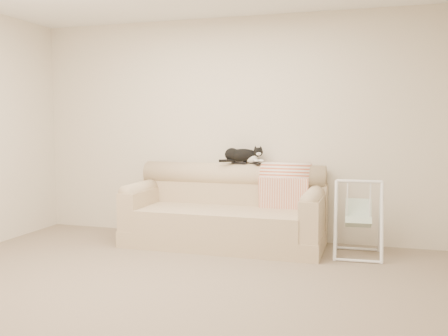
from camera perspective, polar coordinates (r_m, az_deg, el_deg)
name	(u,v)px	position (r m, az deg, el deg)	size (l,w,h in m)	color
ground_plane	(169,289)	(4.27, -6.27, -13.57)	(5.00, 5.00, 0.00)	#705F4C
room_shell	(167,103)	(4.05, -6.49, 7.37)	(5.04, 4.04, 2.60)	beige
sofa	(226,213)	(5.65, 0.21, -5.20)	(2.20, 0.93, 0.90)	#C9B58D
remote_a	(239,163)	(5.78, 1.75, 0.62)	(0.19, 0.07, 0.03)	black
remote_b	(255,163)	(5.73, 3.59, 0.55)	(0.15, 0.16, 0.02)	black
tuxedo_cat	(243,155)	(5.77, 2.14, 1.48)	(0.51, 0.30, 0.20)	black
throw_blanket	(286,180)	(5.67, 7.07, -1.38)	(0.55, 0.38, 0.58)	#C5542F
baby_swing	(358,218)	(5.32, 15.09, -5.55)	(0.51, 0.54, 0.80)	white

